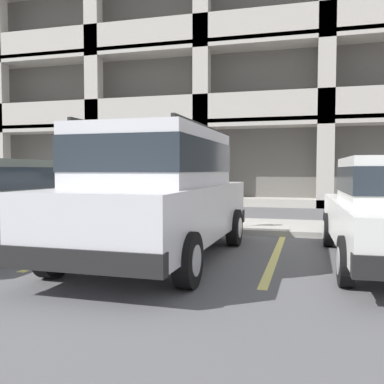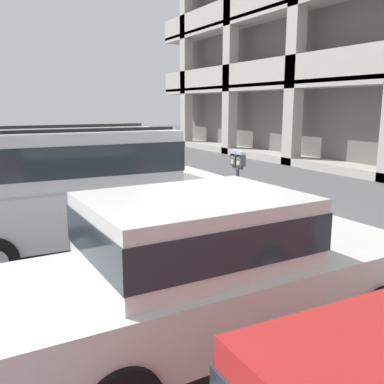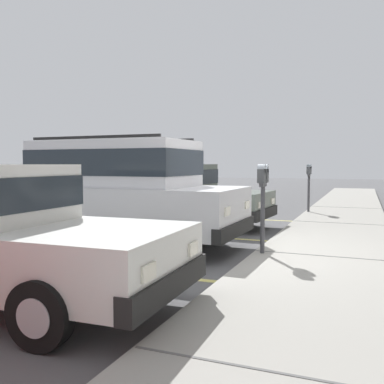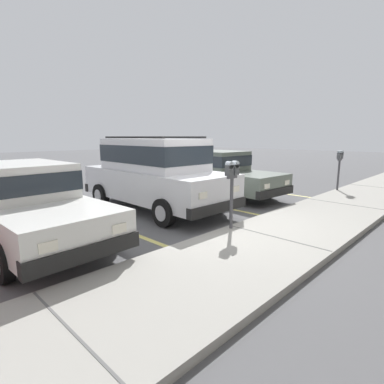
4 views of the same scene
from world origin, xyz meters
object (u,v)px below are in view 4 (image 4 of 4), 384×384
dark_hatchback (25,201)px  parking_meter_near (232,179)px  silver_suv (155,171)px  red_sedan (219,172)px  parking_meter_far (340,161)px

dark_hatchback → parking_meter_near: bearing=140.6°
silver_suv → parking_meter_near: size_ratio=3.38×
parking_meter_near → red_sedan: bearing=-137.2°
dark_hatchback → parking_meter_near: (-3.19, 2.46, 0.36)m
silver_suv → red_sedan: 2.88m
red_sedan → parking_meter_far: bearing=142.9°
red_sedan → dark_hatchback: bearing=7.5°
red_sedan → dark_hatchback: (6.30, 0.42, 0.00)m
silver_suv → dark_hatchback: 3.47m
dark_hatchback → red_sedan: bearing=-177.8°
red_sedan → parking_meter_near: 4.26m
red_sedan → silver_suv: bearing=4.3°
parking_meter_far → parking_meter_near: bearing=0.4°
parking_meter_far → silver_suv: bearing=-24.5°
dark_hatchback → parking_meter_near: parking_meter_near is taller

